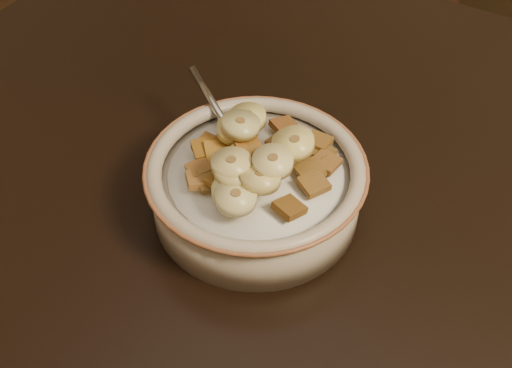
% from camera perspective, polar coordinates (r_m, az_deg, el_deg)
% --- Properties ---
extents(cereal_bowl, '(0.17, 0.17, 0.04)m').
position_cam_1_polar(cereal_bowl, '(0.53, 0.00, -0.70)').
color(cereal_bowl, '#B4A38F').
rests_on(cereal_bowl, table).
extents(milk, '(0.14, 0.14, 0.00)m').
position_cam_1_polar(milk, '(0.52, 0.00, 0.88)').
color(milk, white).
rests_on(milk, cereal_bowl).
extents(spoon, '(0.05, 0.05, 0.01)m').
position_cam_1_polar(spoon, '(0.53, -1.37, 3.08)').
color(spoon, '#AAAAAA').
rests_on(spoon, cereal_bowl).
extents(cereal_square_0, '(0.02, 0.02, 0.01)m').
position_cam_1_polar(cereal_square_0, '(0.52, 2.32, 3.70)').
color(cereal_square_0, brown).
rests_on(cereal_square_0, milk).
extents(cereal_square_1, '(0.02, 0.02, 0.01)m').
position_cam_1_polar(cereal_square_1, '(0.53, -4.30, 3.46)').
color(cereal_square_1, brown).
rests_on(cereal_square_1, milk).
extents(cereal_square_2, '(0.03, 0.03, 0.01)m').
position_cam_1_polar(cereal_square_2, '(0.55, 2.53, 5.18)').
color(cereal_square_2, brown).
rests_on(cereal_square_2, milk).
extents(cereal_square_3, '(0.02, 0.02, 0.01)m').
position_cam_1_polar(cereal_square_3, '(0.50, -1.30, 2.78)').
color(cereal_square_3, olive).
rests_on(cereal_square_3, milk).
extents(cereal_square_4, '(0.03, 0.03, 0.01)m').
position_cam_1_polar(cereal_square_4, '(0.48, 2.99, -2.12)').
color(cereal_square_4, brown).
rests_on(cereal_square_4, milk).
extents(cereal_square_5, '(0.03, 0.03, 0.01)m').
position_cam_1_polar(cereal_square_5, '(0.55, -1.55, 5.39)').
color(cereal_square_5, brown).
rests_on(cereal_square_5, milk).
extents(cereal_square_6, '(0.02, 0.02, 0.01)m').
position_cam_1_polar(cereal_square_6, '(0.54, 5.54, 3.76)').
color(cereal_square_6, brown).
rests_on(cereal_square_6, milk).
extents(cereal_square_7, '(0.03, 0.03, 0.01)m').
position_cam_1_polar(cereal_square_7, '(0.52, -4.54, 3.13)').
color(cereal_square_7, brown).
rests_on(cereal_square_7, milk).
extents(cereal_square_8, '(0.03, 0.03, 0.01)m').
position_cam_1_polar(cereal_square_8, '(0.51, 4.77, 1.23)').
color(cereal_square_8, olive).
rests_on(cereal_square_8, milk).
extents(cereal_square_9, '(0.03, 0.03, 0.01)m').
position_cam_1_polar(cereal_square_9, '(0.51, -0.69, 3.30)').
color(cereal_square_9, brown).
rests_on(cereal_square_9, milk).
extents(cereal_square_10, '(0.02, 0.02, 0.01)m').
position_cam_1_polar(cereal_square_10, '(0.52, 6.25, 1.96)').
color(cereal_square_10, brown).
rests_on(cereal_square_10, milk).
extents(cereal_square_11, '(0.02, 0.02, 0.01)m').
position_cam_1_polar(cereal_square_11, '(0.49, -3.05, 0.40)').
color(cereal_square_11, brown).
rests_on(cereal_square_11, milk).
extents(cereal_square_12, '(0.03, 0.03, 0.01)m').
position_cam_1_polar(cereal_square_12, '(0.52, -3.49, 2.86)').
color(cereal_square_12, '#955F22').
rests_on(cereal_square_12, milk).
extents(cereal_square_13, '(0.02, 0.02, 0.01)m').
position_cam_1_polar(cereal_square_13, '(0.56, -1.45, 5.41)').
color(cereal_square_13, brown).
rests_on(cereal_square_13, milk).
extents(cereal_square_14, '(0.03, 0.03, 0.01)m').
position_cam_1_polar(cereal_square_14, '(0.51, -4.98, 1.35)').
color(cereal_square_14, brown).
rests_on(cereal_square_14, milk).
extents(cereal_square_15, '(0.03, 0.03, 0.01)m').
position_cam_1_polar(cereal_square_15, '(0.54, -2.03, 4.52)').
color(cereal_square_15, brown).
rests_on(cereal_square_15, milk).
extents(cereal_square_16, '(0.03, 0.03, 0.01)m').
position_cam_1_polar(cereal_square_16, '(0.56, -0.88, 5.56)').
color(cereal_square_16, brown).
rests_on(cereal_square_16, milk).
extents(cereal_square_17, '(0.03, 0.03, 0.01)m').
position_cam_1_polar(cereal_square_17, '(0.50, 5.17, 0.02)').
color(cereal_square_17, brown).
rests_on(cereal_square_17, milk).
extents(cereal_square_18, '(0.03, 0.03, 0.01)m').
position_cam_1_polar(cereal_square_18, '(0.50, -5.04, 0.38)').
color(cereal_square_18, olive).
rests_on(cereal_square_18, milk).
extents(cereal_square_19, '(0.03, 0.03, 0.01)m').
position_cam_1_polar(cereal_square_19, '(0.50, -3.98, 0.30)').
color(cereal_square_19, olive).
rests_on(cereal_square_19, milk).
extents(cereal_square_20, '(0.03, 0.03, 0.01)m').
position_cam_1_polar(cereal_square_20, '(0.53, 5.72, 2.78)').
color(cereal_square_20, olive).
rests_on(cereal_square_20, milk).
extents(banana_slice_0, '(0.04, 0.04, 0.01)m').
position_cam_1_polar(banana_slice_0, '(0.51, 3.14, 3.44)').
color(banana_slice_0, '#E4D078').
rests_on(banana_slice_0, milk).
extents(banana_slice_1, '(0.04, 0.04, 0.01)m').
position_cam_1_polar(banana_slice_1, '(0.47, -1.79, -1.19)').
color(banana_slice_1, beige).
rests_on(banana_slice_1, milk).
extents(banana_slice_2, '(0.04, 0.04, 0.01)m').
position_cam_1_polar(banana_slice_2, '(0.51, -1.38, 5.25)').
color(banana_slice_2, '#D2CA7B').
rests_on(banana_slice_2, milk).
extents(banana_slice_3, '(0.04, 0.04, 0.01)m').
position_cam_1_polar(banana_slice_3, '(0.52, -1.82, 4.89)').
color(banana_slice_3, '#F5DD7E').
rests_on(banana_slice_3, milk).
extents(banana_slice_4, '(0.04, 0.04, 0.01)m').
position_cam_1_polar(banana_slice_4, '(0.54, -0.74, 5.90)').
color(banana_slice_4, '#EEDE78').
rests_on(banana_slice_4, milk).
extents(banana_slice_5, '(0.04, 0.04, 0.02)m').
position_cam_1_polar(banana_slice_5, '(0.50, 3.45, 3.61)').
color(banana_slice_5, '#F0E084').
rests_on(banana_slice_5, milk).
extents(banana_slice_6, '(0.04, 0.04, 0.01)m').
position_cam_1_polar(banana_slice_6, '(0.48, -2.13, -0.71)').
color(banana_slice_6, '#D5C570').
rests_on(banana_slice_6, milk).
extents(banana_slice_7, '(0.04, 0.04, 0.01)m').
position_cam_1_polar(banana_slice_7, '(0.48, 0.41, 0.59)').
color(banana_slice_7, '#E9CD85').
rests_on(banana_slice_7, milk).
extents(banana_slice_8, '(0.03, 0.03, 0.01)m').
position_cam_1_polar(banana_slice_8, '(0.48, 1.51, 1.97)').
color(banana_slice_8, '#FDE5A3').
rests_on(banana_slice_8, milk).
extents(banana_slice_9, '(0.04, 0.04, 0.01)m').
position_cam_1_polar(banana_slice_9, '(0.48, -1.96, 1.03)').
color(banana_slice_9, '#CCBD77').
rests_on(banana_slice_9, milk).
extents(banana_slice_10, '(0.04, 0.04, 0.01)m').
position_cam_1_polar(banana_slice_10, '(0.48, -2.20, 1.78)').
color(banana_slice_10, '#D4BF8B').
rests_on(banana_slice_10, milk).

